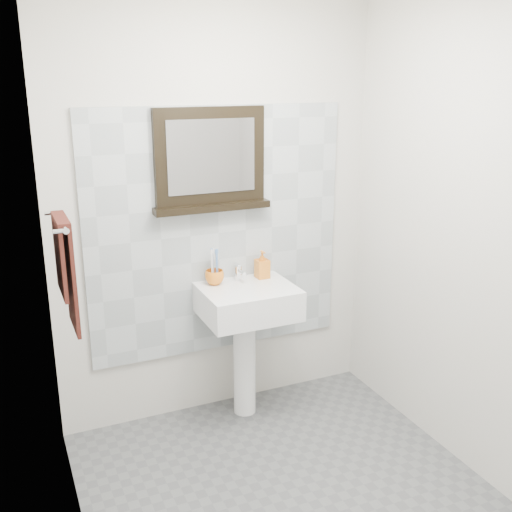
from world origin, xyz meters
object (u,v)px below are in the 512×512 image
Objects in this scene: pedestal_sink at (247,315)px; soap_dispenser at (262,264)px; hand_towel at (66,265)px; toothbrush_cup at (215,277)px; framed_mirror at (210,162)px.

pedestal_sink is 5.58× the size of soap_dispenser.
pedestal_sink is 1.20m from hand_towel.
toothbrush_cup is at bearing 143.73° from pedestal_sink.
framed_mirror reaches higher than soap_dispenser.
pedestal_sink reaches higher than toothbrush_cup.
toothbrush_cup is at bearing 24.47° from hand_towel.
pedestal_sink is 0.33m from soap_dispenser.
soap_dispenser is at bearing -0.75° from toothbrush_cup.
pedestal_sink is 8.54× the size of toothbrush_cup.
hand_towel reaches higher than toothbrush_cup.
framed_mirror is (0.01, 0.07, 0.68)m from toothbrush_cup.
hand_towel is at bearing -152.28° from framed_mirror.
framed_mirror is at bearing 128.32° from pedestal_sink.
hand_towel reaches higher than soap_dispenser.
toothbrush_cup is at bearing -100.87° from framed_mirror.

